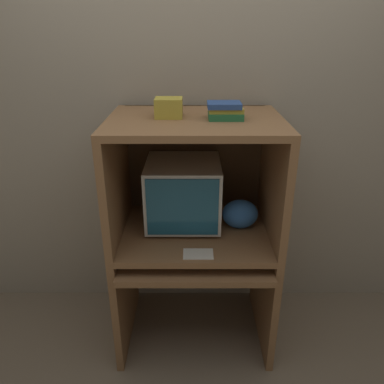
% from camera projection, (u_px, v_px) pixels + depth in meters
% --- Properties ---
extents(ground_plane, '(12.00, 12.00, 0.00)m').
position_uv_depth(ground_plane, '(195.00, 371.00, 2.19)').
color(ground_plane, '#756651').
extents(wall_back, '(6.00, 0.06, 2.60)m').
position_uv_depth(wall_back, '(195.00, 122.00, 2.33)').
color(wall_back, gray).
rests_on(wall_back, ground_plane).
extents(desk_base, '(0.91, 0.71, 0.67)m').
position_uv_depth(desk_base, '(195.00, 281.00, 2.29)').
color(desk_base, brown).
rests_on(desk_base, ground_plane).
extents(desk_monitor_shelf, '(0.91, 0.67, 0.09)m').
position_uv_depth(desk_monitor_shelf, '(195.00, 233.00, 2.20)').
color(desk_monitor_shelf, brown).
rests_on(desk_monitor_shelf, desk_base).
extents(hutch_upper, '(0.91, 0.67, 0.66)m').
position_uv_depth(hutch_upper, '(196.00, 158.00, 2.04)').
color(hutch_upper, brown).
rests_on(hutch_upper, desk_monitor_shelf).
extents(crt_monitor, '(0.42, 0.42, 0.39)m').
position_uv_depth(crt_monitor, '(184.00, 193.00, 2.19)').
color(crt_monitor, beige).
rests_on(crt_monitor, desk_monitor_shelf).
extents(keyboard, '(0.45, 0.15, 0.03)m').
position_uv_depth(keyboard, '(190.00, 255.00, 2.09)').
color(keyboard, '#2D2D30').
rests_on(keyboard, desk_base).
extents(mouse, '(0.07, 0.05, 0.03)m').
position_uv_depth(mouse, '(242.00, 253.00, 2.10)').
color(mouse, '#B7B7B7').
rests_on(mouse, desk_base).
extents(snack_bag, '(0.21, 0.16, 0.17)m').
position_uv_depth(snack_bag, '(241.00, 214.00, 2.18)').
color(snack_bag, '#336BB7').
rests_on(snack_bag, desk_monitor_shelf).
extents(book_stack, '(0.18, 0.13, 0.08)m').
position_uv_depth(book_stack, '(226.00, 111.00, 1.88)').
color(book_stack, '#236638').
rests_on(book_stack, hutch_upper).
extents(paper_card, '(0.16, 0.10, 0.00)m').
position_uv_depth(paper_card, '(199.00, 254.00, 1.95)').
color(paper_card, beige).
rests_on(paper_card, desk_monitor_shelf).
extents(storage_box, '(0.14, 0.12, 0.10)m').
position_uv_depth(storage_box, '(169.00, 108.00, 1.92)').
color(storage_box, gold).
rests_on(storage_box, hutch_upper).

